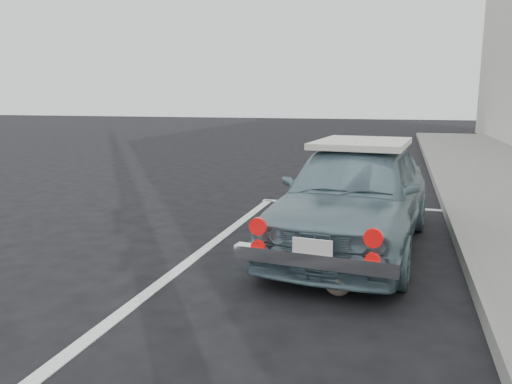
% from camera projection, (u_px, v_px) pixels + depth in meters
% --- Properties ---
extents(pline_front, '(3.00, 0.12, 0.01)m').
position_uv_depth(pline_front, '(355.00, 205.00, 7.87)').
color(pline_front, silver).
rests_on(pline_front, ground).
extents(pline_side, '(0.12, 7.00, 0.01)m').
position_uv_depth(pline_side, '(179.00, 269.00, 4.95)').
color(pline_side, silver).
rests_on(pline_side, ground).
extents(retro_coupe, '(1.78, 3.71, 1.22)m').
position_uv_depth(retro_coupe, '(355.00, 193.00, 5.60)').
color(retro_coupe, slate).
rests_on(retro_coupe, ground).
extents(cat, '(0.33, 0.50, 0.28)m').
position_uv_depth(cat, '(338.00, 281.00, 4.29)').
color(cat, '#665A4E').
rests_on(cat, ground).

